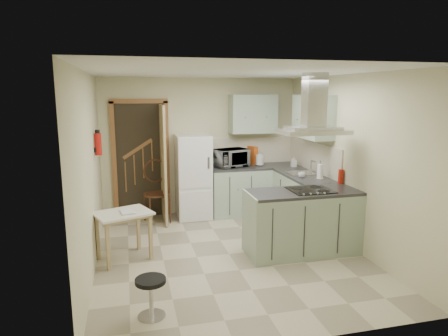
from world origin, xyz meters
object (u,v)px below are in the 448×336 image
object	(u,v)px
peninsula	(303,222)
stool	(151,297)
fridge	(193,177)
drop_leaf_table	(124,236)
bentwood_chair	(157,194)
extractor_hood	(313,132)
microwave	(231,158)

from	to	relation	value
peninsula	stool	xyz separation A→B (m)	(-2.19, -1.18, -0.24)
fridge	stool	bearing A→B (deg)	-106.95
peninsula	drop_leaf_table	bearing A→B (deg)	171.95
stool	bentwood_chair	bearing A→B (deg)	84.47
fridge	extractor_hood	bearing A→B (deg)	-56.21
bentwood_chair	stool	xyz separation A→B (m)	(-0.29, -3.03, -0.29)
drop_leaf_table	fridge	bearing A→B (deg)	31.58
fridge	stool	distance (m)	3.34
extractor_hood	stool	distance (m)	2.98
fridge	bentwood_chair	size ratio (longest dim) A/B	1.51
extractor_hood	stool	xyz separation A→B (m)	(-2.29, -1.18, -1.51)
peninsula	microwave	world-z (taller)	microwave
drop_leaf_table	microwave	distance (m)	2.65
fridge	bentwood_chair	xyz separation A→B (m)	(-0.67, -0.12, -0.25)
peninsula	bentwood_chair	xyz separation A→B (m)	(-1.89, 1.86, 0.05)
fridge	peninsula	size ratio (longest dim) A/B	0.97
extractor_hood	bentwood_chair	bearing A→B (deg)	137.01
stool	microwave	bearing A→B (deg)	62.31
extractor_hood	peninsula	bearing A→B (deg)	180.00
fridge	extractor_hood	size ratio (longest dim) A/B	1.67
stool	drop_leaf_table	bearing A→B (deg)	99.83
stool	microwave	world-z (taller)	microwave
fridge	microwave	world-z (taller)	fridge
microwave	peninsula	bearing A→B (deg)	-93.74
drop_leaf_table	bentwood_chair	xyz separation A→B (m)	(0.56, 1.51, 0.16)
bentwood_chair	microwave	bearing A→B (deg)	-6.97
peninsula	stool	size ratio (longest dim) A/B	3.72
fridge	microwave	bearing A→B (deg)	1.89
stool	fridge	bearing A→B (deg)	73.05
fridge	peninsula	bearing A→B (deg)	-58.26
peninsula	extractor_hood	bearing A→B (deg)	0.00
bentwood_chair	microwave	size ratio (longest dim) A/B	1.70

